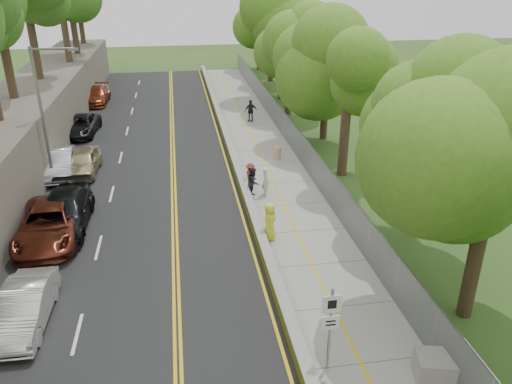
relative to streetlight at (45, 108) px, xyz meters
name	(u,v)px	position (x,y,z in m)	size (l,w,h in m)	color
ground	(277,314)	(10.46, -14.00, -4.64)	(140.00, 140.00, 0.00)	#33511E
road	(146,173)	(5.06, 1.00, -4.62)	(11.20, 66.00, 0.04)	black
sidewalk	(270,165)	(13.01, 1.00, -4.61)	(4.20, 66.00, 0.05)	gray
jersey_barrier	(235,163)	(10.71, 1.00, -4.34)	(0.42, 66.00, 0.60)	#CADA12
rock_embankment	(3,150)	(-3.04, 1.00, -2.64)	(5.00, 66.00, 4.00)	#595147
chainlink_fence	(302,149)	(15.11, 1.00, -3.64)	(0.04, 66.00, 2.00)	slate
trees_fenceside	(343,54)	(17.46, 1.00, 2.36)	(7.00, 66.00, 14.00)	#558B24
streetlight	(45,108)	(0.00, 0.00, 0.00)	(2.52, 0.22, 8.00)	gray
signpost	(331,321)	(11.51, -17.02, -2.68)	(0.62, 0.09, 3.10)	gray
construction_barrel	(277,153)	(13.68, 2.00, -4.16)	(0.52, 0.52, 0.86)	#C66115
concrete_block	(438,368)	(14.76, -18.00, -4.15)	(1.33, 1.00, 0.89)	slate
car_1	(25,307)	(1.42, -13.14, -3.88)	(1.53, 4.39, 1.45)	silver
car_2	(49,224)	(0.98, -6.84, -3.79)	(2.70, 5.85, 1.62)	maroon
car_3	(64,213)	(1.46, -5.78, -3.77)	(2.34, 5.75, 1.67)	black
car_4	(84,162)	(1.30, 1.50, -3.86)	(1.75, 4.34, 1.48)	tan
car_5	(59,163)	(-0.14, 1.47, -3.82)	(1.65, 4.73, 1.56)	#B8BCBF
car_6	(80,125)	(-0.14, 9.68, -3.89)	(2.37, 5.14, 1.43)	black
car_7	(96,95)	(-0.14, 19.27, -3.84)	(2.12, 5.21, 1.51)	maroon
car_8	(97,94)	(-0.14, 19.89, -3.81)	(1.87, 4.64, 1.58)	white
painter_0	(270,221)	(11.21, -8.48, -3.66)	(0.91, 0.59, 1.86)	yellow
painter_1	(266,181)	(11.91, -3.51, -3.76)	(0.60, 0.40, 1.65)	white
painter_2	(253,182)	(11.21, -3.57, -3.74)	(0.83, 0.64, 1.70)	black
painter_3	(250,175)	(11.21, -2.40, -3.82)	(0.99, 0.57, 1.53)	brown
person_far	(251,111)	(13.26, 11.02, -3.68)	(1.07, 0.45, 1.82)	black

